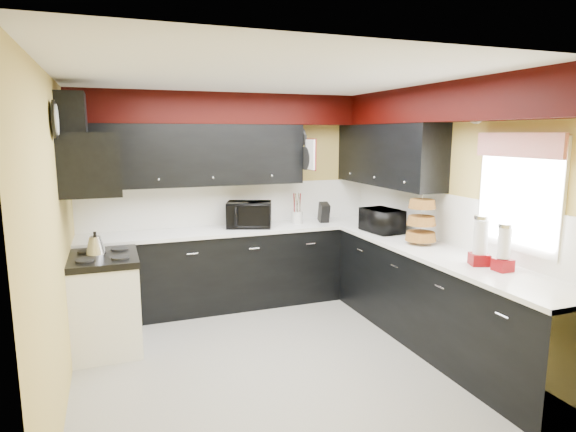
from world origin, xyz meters
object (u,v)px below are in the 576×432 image
(toaster_oven, at_px, (249,215))
(knife_block, at_px, (324,213))
(microwave, at_px, (382,221))
(kettle, at_px, (96,245))
(utensil_crock, at_px, (297,218))

(toaster_oven, relative_size, knife_block, 2.13)
(knife_block, bearing_deg, microwave, -56.57)
(toaster_oven, height_order, knife_block, toaster_oven)
(toaster_oven, height_order, microwave, toaster_oven)
(knife_block, bearing_deg, kettle, -158.40)
(utensil_crock, distance_m, knife_block, 0.35)
(utensil_crock, xyz_separation_m, knife_block, (0.34, -0.05, 0.05))
(utensil_crock, height_order, kettle, utensil_crock)
(utensil_crock, xyz_separation_m, kettle, (-2.32, -0.69, -0.01))
(toaster_oven, bearing_deg, microwave, -11.23)
(knife_block, bearing_deg, toaster_oven, -173.75)
(utensil_crock, bearing_deg, knife_block, -8.56)
(toaster_oven, bearing_deg, utensil_crock, 21.94)
(microwave, xyz_separation_m, knife_block, (-0.37, 0.78, -0.01))
(toaster_oven, relative_size, utensil_crock, 3.51)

